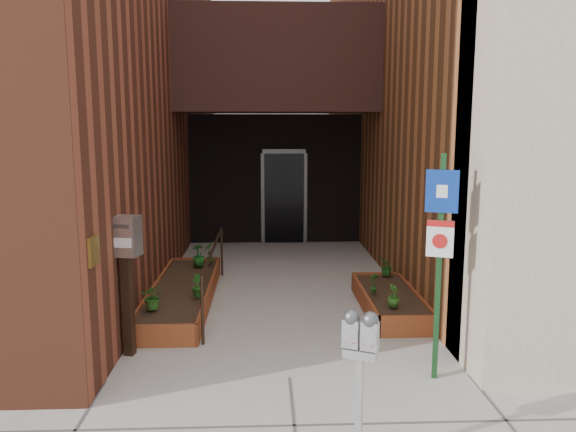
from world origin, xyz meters
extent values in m
plane|color=#9E9991|center=(0.00, 0.00, 0.00)|extent=(80.00, 80.00, 0.00)
cube|color=#9A572D|center=(6.00, 7.15, 5.00)|extent=(8.00, 13.70, 10.00)
cube|color=tan|center=(2.55, 0.20, 2.20)|extent=(1.10, 1.20, 4.40)
cube|color=black|center=(0.00, 6.00, 4.00)|extent=(4.20, 2.00, 2.00)
cube|color=black|center=(0.00, 7.40, 1.50)|extent=(4.00, 0.30, 3.00)
cube|color=black|center=(0.20, 7.22, 1.05)|extent=(0.90, 0.06, 2.10)
cube|color=#B79338|center=(-1.99, -0.20, 1.50)|extent=(0.04, 0.30, 0.30)
cube|color=brown|center=(-1.55, 0.92, 0.15)|extent=(0.90, 0.04, 0.30)
cube|color=brown|center=(-1.55, 4.48, 0.15)|extent=(0.90, 0.04, 0.30)
cube|color=brown|center=(-1.98, 2.70, 0.15)|extent=(0.04, 3.60, 0.30)
cube|color=brown|center=(-1.12, 2.70, 0.15)|extent=(0.04, 3.60, 0.30)
cube|color=black|center=(-1.55, 2.70, 0.13)|extent=(0.82, 3.52, 0.26)
cube|color=brown|center=(1.60, 1.12, 0.15)|extent=(0.80, 0.04, 0.30)
cube|color=brown|center=(1.60, 3.28, 0.15)|extent=(0.80, 0.04, 0.30)
cube|color=brown|center=(1.22, 2.20, 0.15)|extent=(0.04, 2.20, 0.30)
cube|color=brown|center=(1.98, 2.20, 0.15)|extent=(0.04, 2.20, 0.30)
cube|color=black|center=(1.60, 2.20, 0.13)|extent=(0.72, 2.12, 0.26)
cylinder|color=black|center=(-1.05, 1.00, 0.45)|extent=(0.04, 0.04, 0.90)
cylinder|color=black|center=(-1.05, 4.30, 0.45)|extent=(0.04, 0.04, 0.90)
cylinder|color=black|center=(-1.05, 2.65, 0.88)|extent=(0.04, 3.30, 0.04)
cube|color=#A9A9AC|center=(0.50, -1.56, 0.45)|extent=(0.07, 0.07, 0.90)
cube|color=#A9A9AC|center=(0.50, -1.56, 0.93)|extent=(0.29, 0.21, 0.07)
cube|color=#A9A9AC|center=(0.43, -1.53, 1.10)|extent=(0.16, 0.14, 0.23)
sphere|color=#59595B|center=(0.43, -1.53, 1.23)|extent=(0.13, 0.13, 0.13)
cube|color=white|center=(0.41, -1.57, 1.11)|extent=(0.08, 0.04, 0.04)
cube|color=#B21414|center=(0.41, -1.57, 1.04)|extent=(0.08, 0.04, 0.03)
cube|color=#A9A9AC|center=(0.57, -1.59, 1.10)|extent=(0.16, 0.14, 0.23)
sphere|color=#59595B|center=(0.57, -1.59, 1.23)|extent=(0.13, 0.13, 0.13)
cube|color=white|center=(0.55, -1.64, 1.11)|extent=(0.08, 0.04, 0.04)
cube|color=#B21414|center=(0.55, -1.64, 1.04)|extent=(0.08, 0.04, 0.03)
cube|color=#143718|center=(1.60, -0.06, 1.23)|extent=(0.07, 0.07, 2.46)
cube|color=navy|center=(1.58, -0.09, 2.07)|extent=(0.32, 0.15, 0.45)
cube|color=white|center=(1.58, -0.10, 2.07)|extent=(0.11, 0.05, 0.13)
cube|color=white|center=(1.58, -0.09, 1.57)|extent=(0.27, 0.12, 0.39)
cube|color=#B21414|center=(1.58, -0.10, 1.73)|extent=(0.26, 0.12, 0.07)
cylinder|color=#B21414|center=(1.58, -0.10, 1.54)|extent=(0.15, 0.07, 0.16)
cube|color=black|center=(-1.90, 0.72, 0.62)|extent=(0.14, 0.14, 1.24)
cube|color=#B6B6B8|center=(-1.90, 0.72, 1.47)|extent=(0.39, 0.32, 0.47)
cube|color=#59595B|center=(-1.93, 0.59, 1.60)|extent=(0.24, 0.07, 0.05)
cube|color=white|center=(-1.93, 0.59, 1.41)|extent=(0.27, 0.07, 0.11)
imported|color=#285D1A|center=(-1.77, 1.54, 0.47)|extent=(0.37, 0.37, 0.34)
imported|color=#1D4F16|center=(-1.25, 2.07, 0.46)|extent=(0.23, 0.23, 0.32)
imported|color=#18561B|center=(-1.43, 3.87, 0.50)|extent=(0.30, 0.30, 0.39)
imported|color=#245017|center=(-1.25, 4.03, 0.50)|extent=(0.25, 0.25, 0.40)
imported|color=#295F1B|center=(1.49, 1.50, 0.45)|extent=(0.24, 0.24, 0.31)
imported|color=#205C1A|center=(1.35, 2.13, 0.45)|extent=(0.17, 0.17, 0.31)
imported|color=#1B5819|center=(1.74, 3.10, 0.45)|extent=(0.36, 0.36, 0.29)
camera|label=1|loc=(-0.26, -5.80, 2.75)|focal=35.00mm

